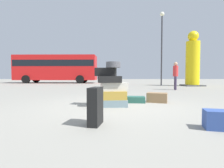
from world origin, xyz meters
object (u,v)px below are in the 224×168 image
(suitcase_teal_foreground_far, at_px, (136,99))
(person_bearded_onlooker, at_px, (176,73))
(lamp_post, at_px, (162,38))
(suitcase_black_behind_tower, at_px, (96,106))
(suitcase_brown_left_side, at_px, (157,98))
(suitcase_tower, at_px, (112,88))
(yellow_dummy_statue, at_px, (193,62))
(parked_bus, at_px, (57,67))

(suitcase_teal_foreground_far, xyz_separation_m, person_bearded_onlooker, (3.09, 4.92, 0.89))
(person_bearded_onlooker, distance_m, lamp_post, 5.45)
(lamp_post, bearing_deg, suitcase_black_behind_tower, -111.22)
(suitcase_brown_left_side, height_order, suitcase_teal_foreground_far, suitcase_brown_left_side)
(suitcase_tower, xyz_separation_m, yellow_dummy_statue, (6.75, 9.58, 1.48))
(person_bearded_onlooker, bearing_deg, parked_bus, -123.48)
(parked_bus, distance_m, lamp_post, 12.20)
(person_bearded_onlooker, height_order, yellow_dummy_statue, yellow_dummy_statue)
(parked_bus, bearing_deg, lamp_post, -26.74)
(person_bearded_onlooker, relative_size, parked_bus, 0.18)
(suitcase_black_behind_tower, distance_m, suitcase_teal_foreground_far, 2.76)
(suitcase_tower, relative_size, parked_bus, 0.13)
(suitcase_teal_foreground_far, height_order, lamp_post, lamp_post)
(suitcase_teal_foreground_far, relative_size, person_bearded_onlooker, 0.33)
(yellow_dummy_statue, bearing_deg, suitcase_brown_left_side, -120.81)
(suitcase_black_behind_tower, xyz_separation_m, lamp_post, (4.64, 11.96, 3.69))
(suitcase_black_behind_tower, distance_m, parked_bus, 18.74)
(parked_bus, xyz_separation_m, lamp_post, (10.53, -5.76, 2.18))
(suitcase_tower, relative_size, suitcase_black_behind_tower, 1.89)
(suitcase_teal_foreground_far, distance_m, yellow_dummy_statue, 10.90)
(yellow_dummy_statue, relative_size, lamp_post, 0.72)
(suitcase_tower, height_order, person_bearded_onlooker, person_bearded_onlooker)
(suitcase_tower, bearing_deg, suitcase_black_behind_tower, -99.21)
(person_bearded_onlooker, bearing_deg, lamp_post, -173.99)
(parked_bus, bearing_deg, yellow_dummy_statue, -23.93)
(suitcase_black_behind_tower, xyz_separation_m, suitcase_brown_left_side, (1.74, 2.55, -0.17))
(suitcase_black_behind_tower, height_order, suitcase_brown_left_side, suitcase_black_behind_tower)
(suitcase_teal_foreground_far, height_order, yellow_dummy_statue, yellow_dummy_statue)
(suitcase_tower, distance_m, person_bearded_onlooker, 6.81)
(suitcase_brown_left_side, relative_size, person_bearded_onlooker, 0.37)
(yellow_dummy_statue, xyz_separation_m, lamp_post, (-2.40, 0.51, 2.02))
(suitcase_tower, bearing_deg, parked_bus, 111.31)
(yellow_dummy_statue, bearing_deg, suitcase_teal_foreground_far, -123.84)
(suitcase_brown_left_side, relative_size, suitcase_teal_foreground_far, 1.12)
(person_bearded_onlooker, height_order, parked_bus, parked_bus)
(suitcase_brown_left_side, bearing_deg, person_bearded_onlooker, 84.59)
(suitcase_black_behind_tower, height_order, parked_bus, parked_bus)
(suitcase_teal_foreground_far, bearing_deg, yellow_dummy_statue, 63.02)
(suitcase_black_behind_tower, xyz_separation_m, person_bearded_onlooker, (4.16, 7.46, 0.66))
(person_bearded_onlooker, bearing_deg, yellow_dummy_statue, 156.25)
(suitcase_brown_left_side, distance_m, lamp_post, 10.58)
(person_bearded_onlooker, xyz_separation_m, lamp_post, (0.49, 4.50, 3.03))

